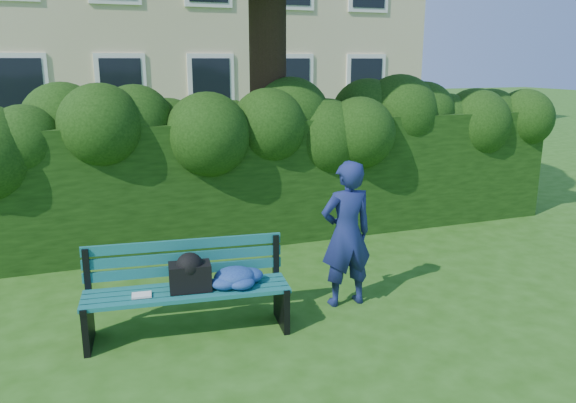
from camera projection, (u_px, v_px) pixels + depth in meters
name	position (u px, v px, depth m)	size (l,w,h in m)	color
ground	(306.00, 292.00, 6.53)	(80.00, 80.00, 0.00)	#265613
hedge	(251.00, 180.00, 8.31)	(10.00, 1.00, 1.80)	black
park_bench	(199.00, 284.00, 5.48)	(2.02, 0.78, 0.89)	#115554
man_reading	(346.00, 234.00, 6.05)	(0.59, 0.39, 1.61)	navy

